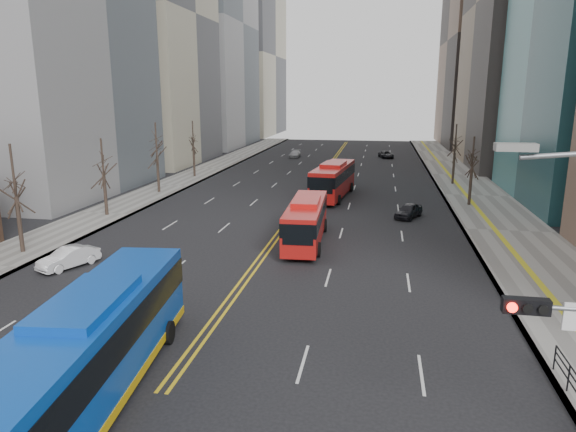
% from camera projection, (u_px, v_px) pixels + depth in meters
% --- Properties ---
extents(sidewalk_right, '(7.00, 130.00, 0.15)m').
position_uv_depth(sidewalk_right, '(476.00, 196.00, 53.67)').
color(sidewalk_right, slate).
rests_on(sidewalk_right, ground).
extents(sidewalk_left, '(5.00, 130.00, 0.15)m').
position_uv_depth(sidewalk_left, '(170.00, 186.00, 59.49)').
color(sidewalk_left, slate).
rests_on(sidewalk_left, ground).
extents(centerline, '(0.55, 100.00, 0.01)m').
position_uv_depth(centerline, '(321.00, 177.00, 66.26)').
color(centerline, gold).
rests_on(centerline, ground).
extents(street_trees, '(35.20, 47.20, 7.60)m').
position_uv_depth(street_trees, '(218.00, 157.00, 46.77)').
color(street_trees, black).
rests_on(street_trees, ground).
extents(blue_bus, '(4.23, 13.52, 3.84)m').
position_uv_depth(blue_bus, '(90.00, 347.00, 17.62)').
color(blue_bus, '#0B43AD').
rests_on(blue_bus, ground).
extents(red_bus_near, '(2.87, 10.14, 3.22)m').
position_uv_depth(red_bus_near, '(306.00, 218.00, 36.64)').
color(red_bus_near, red).
rests_on(red_bus_near, ground).
extents(red_bus_far, '(3.85, 11.63, 3.62)m').
position_uv_depth(red_bus_far, '(333.00, 178.00, 52.92)').
color(red_bus_far, red).
rests_on(red_bus_far, ground).
extents(car_white, '(2.74, 4.01, 1.25)m').
position_uv_depth(car_white, '(69.00, 258.00, 31.66)').
color(car_white, white).
rests_on(car_white, ground).
extents(car_dark_mid, '(2.83, 3.91, 1.24)m').
position_uv_depth(car_dark_mid, '(409.00, 211.00, 44.40)').
color(car_dark_mid, black).
rests_on(car_dark_mid, ground).
extents(car_silver, '(1.64, 4.02, 1.16)m').
position_uv_depth(car_silver, '(295.00, 154.00, 86.66)').
color(car_silver, '#9D9DA2').
rests_on(car_silver, ground).
extents(car_dark_far, '(2.82, 4.38, 1.12)m').
position_uv_depth(car_dark_far, '(386.00, 155.00, 85.96)').
color(car_dark_far, black).
rests_on(car_dark_far, ground).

